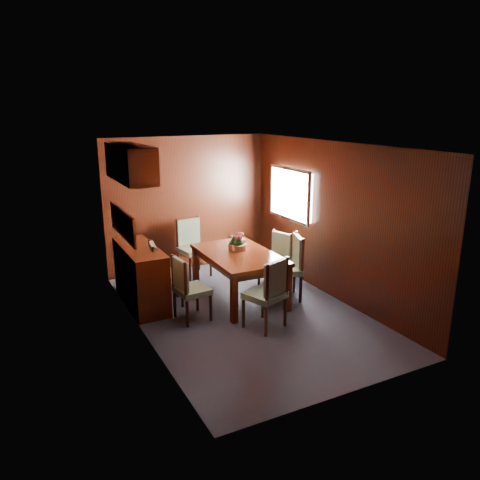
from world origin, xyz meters
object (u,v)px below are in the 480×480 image
sideboard (141,276)px  chair_left_near (187,285)px  chair_right_near (290,263)px  flower_centerpiece (238,240)px  dining_table (239,260)px  chair_head (269,290)px

sideboard → chair_left_near: chair_left_near is taller
sideboard → chair_left_near: 0.95m
chair_right_near → flower_centerpiece: bearing=73.0°
dining_table → flower_centerpiece: size_ratio=5.08×
flower_centerpiece → chair_left_near: bearing=-153.1°
sideboard → chair_right_near: chair_right_near is taller
flower_centerpiece → chair_right_near: bearing=-37.1°
chair_right_near → flower_centerpiece: 0.89m
sideboard → chair_head: chair_head is taller
chair_right_near → flower_centerpiece: size_ratio=3.23×
chair_left_near → chair_head: 1.14m
chair_left_near → chair_right_near: chair_right_near is taller
chair_left_near → chair_head: size_ratio=0.93×
dining_table → flower_centerpiece: bearing=69.3°
chair_head → flower_centerpiece: bearing=61.4°
chair_left_near → flower_centerpiece: bearing=110.3°
sideboard → dining_table: sideboard is taller
sideboard → flower_centerpiece: 1.56m
dining_table → chair_head: chair_head is taller
chair_right_near → sideboard: bearing=89.1°
sideboard → dining_table: size_ratio=0.88×
dining_table → flower_centerpiece: flower_centerpiece is taller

